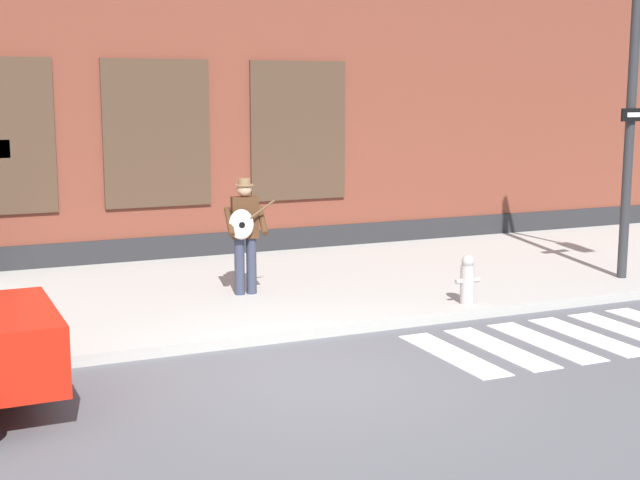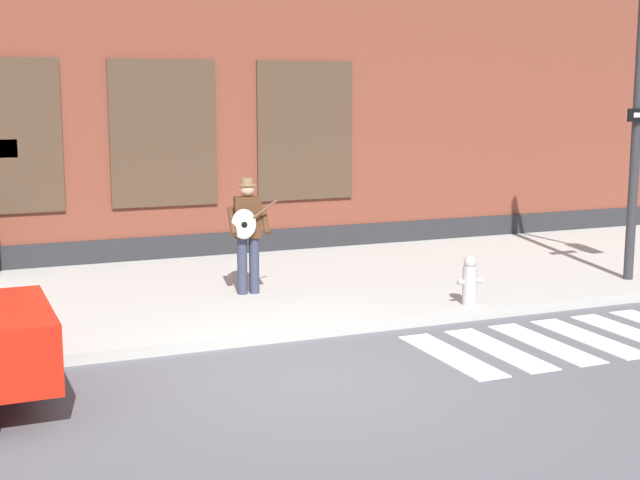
# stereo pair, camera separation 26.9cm
# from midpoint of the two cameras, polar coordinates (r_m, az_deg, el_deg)

# --- Properties ---
(ground_plane) EXTENTS (160.00, 160.00, 0.00)m
(ground_plane) POSITION_cam_midpoint_polar(r_m,az_deg,el_deg) (9.84, 0.06, -8.84)
(ground_plane) COLOR #56565B
(sidewalk) EXTENTS (28.00, 5.45, 0.14)m
(sidewalk) POSITION_cam_midpoint_polar(r_m,az_deg,el_deg) (13.62, -6.66, -3.42)
(sidewalk) COLOR #ADAAA3
(sidewalk) RESTS_ON ground
(building_backdrop) EXTENTS (28.00, 4.06, 9.36)m
(building_backdrop) POSITION_cam_midpoint_polar(r_m,az_deg,el_deg) (17.94, -11.21, 14.35)
(building_backdrop) COLOR brown
(building_backdrop) RESTS_ON ground
(crosswalk) EXTENTS (5.78, 1.90, 0.01)m
(crosswalk) POSITION_cam_midpoint_polar(r_m,az_deg,el_deg) (12.34, 19.81, -5.59)
(crosswalk) COLOR silver
(crosswalk) RESTS_ON ground
(busker) EXTENTS (0.72, 0.60, 1.71)m
(busker) POSITION_cam_midpoint_polar(r_m,az_deg,el_deg) (13.03, -4.09, 0.70)
(busker) COLOR #33384C
(busker) RESTS_ON sidewalk
(fire_hydrant) EXTENTS (0.38, 0.20, 0.70)m
(fire_hydrant) POSITION_cam_midpoint_polar(r_m,az_deg,el_deg) (12.66, 10.16, -2.57)
(fire_hydrant) COLOR #B2ADA8
(fire_hydrant) RESTS_ON sidewalk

